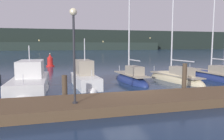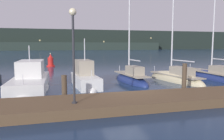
{
  "view_description": "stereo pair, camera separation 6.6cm",
  "coord_description": "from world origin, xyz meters",
  "px_view_note": "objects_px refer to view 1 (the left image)",
  "views": [
    {
      "loc": [
        -4.09,
        -12.27,
        3.02
      ],
      "look_at": [
        0.0,
        3.11,
        1.2
      ],
      "focal_mm": 35.0,
      "sensor_mm": 36.0,
      "label": 1
    },
    {
      "loc": [
        -4.03,
        -12.29,
        3.02
      ],
      "look_at": [
        0.0,
        3.11,
        1.2
      ],
      "focal_mm": 35.0,
      "sensor_mm": 36.0,
      "label": 2
    }
  ],
  "objects_px": {
    "sailboat_berth_6": "(131,80)",
    "motorboat_berth_5": "(85,82)",
    "motorboat_berth_4": "(30,84)",
    "sailboat_berth_8": "(216,78)",
    "channel_buoy": "(50,62)",
    "dock_lamppost": "(74,41)",
    "sailboat_berth_7": "(175,80)"
  },
  "relations": [
    {
      "from": "motorboat_berth_4",
      "to": "motorboat_berth_5",
      "type": "xyz_separation_m",
      "value": [
        3.81,
        -0.15,
        -0.02
      ]
    },
    {
      "from": "motorboat_berth_4",
      "to": "sailboat_berth_8",
      "type": "distance_m",
      "value": 15.62
    },
    {
      "from": "motorboat_berth_4",
      "to": "sailboat_berth_7",
      "type": "relative_size",
      "value": 0.82
    },
    {
      "from": "motorboat_berth_5",
      "to": "sailboat_berth_7",
      "type": "xyz_separation_m",
      "value": [
        7.65,
        0.33,
        -0.2
      ]
    },
    {
      "from": "sailboat_berth_6",
      "to": "sailboat_berth_8",
      "type": "distance_m",
      "value": 7.87
    },
    {
      "from": "motorboat_berth_4",
      "to": "sailboat_berth_6",
      "type": "height_order",
      "value": "sailboat_berth_6"
    },
    {
      "from": "channel_buoy",
      "to": "dock_lamppost",
      "type": "relative_size",
      "value": 0.46
    },
    {
      "from": "motorboat_berth_5",
      "to": "dock_lamppost",
      "type": "distance_m",
      "value": 7.02
    },
    {
      "from": "motorboat_berth_4",
      "to": "sailboat_berth_8",
      "type": "bearing_deg",
      "value": 0.84
    },
    {
      "from": "sailboat_berth_8",
      "to": "dock_lamppost",
      "type": "distance_m",
      "value": 15.02
    },
    {
      "from": "motorboat_berth_5",
      "to": "sailboat_berth_7",
      "type": "height_order",
      "value": "sailboat_berth_7"
    },
    {
      "from": "sailboat_berth_7",
      "to": "dock_lamppost",
      "type": "distance_m",
      "value": 11.55
    },
    {
      "from": "channel_buoy",
      "to": "dock_lamppost",
      "type": "distance_m",
      "value": 22.43
    },
    {
      "from": "sailboat_berth_6",
      "to": "channel_buoy",
      "type": "relative_size",
      "value": 4.39
    },
    {
      "from": "channel_buoy",
      "to": "dock_lamppost",
      "type": "xyz_separation_m",
      "value": [
        1.4,
        -22.25,
        2.5
      ]
    },
    {
      "from": "motorboat_berth_5",
      "to": "sailboat_berth_7",
      "type": "distance_m",
      "value": 7.66
    },
    {
      "from": "sailboat_berth_7",
      "to": "channel_buoy",
      "type": "bearing_deg",
      "value": 123.5
    },
    {
      "from": "sailboat_berth_6",
      "to": "motorboat_berth_5",
      "type": "bearing_deg",
      "value": -166.29
    },
    {
      "from": "dock_lamppost",
      "to": "channel_buoy",
      "type": "bearing_deg",
      "value": 93.6
    },
    {
      "from": "motorboat_berth_5",
      "to": "sailboat_berth_6",
      "type": "relative_size",
      "value": 0.59
    },
    {
      "from": "channel_buoy",
      "to": "sailboat_berth_8",
      "type": "bearing_deg",
      "value": -47.08
    },
    {
      "from": "sailboat_berth_6",
      "to": "channel_buoy",
      "type": "xyz_separation_m",
      "value": [
        -6.67,
        15.02,
        0.55
      ]
    },
    {
      "from": "sailboat_berth_6",
      "to": "motorboat_berth_4",
      "type": "bearing_deg",
      "value": -173.98
    },
    {
      "from": "sailboat_berth_6",
      "to": "channel_buoy",
      "type": "height_order",
      "value": "sailboat_berth_6"
    },
    {
      "from": "channel_buoy",
      "to": "dock_lamppost",
      "type": "bearing_deg",
      "value": -86.4
    },
    {
      "from": "dock_lamppost",
      "to": "sailboat_berth_6",
      "type": "bearing_deg",
      "value": 53.89
    },
    {
      "from": "motorboat_berth_4",
      "to": "channel_buoy",
      "type": "relative_size",
      "value": 3.73
    },
    {
      "from": "motorboat_berth_5",
      "to": "sailboat_berth_6",
      "type": "xyz_separation_m",
      "value": [
        3.95,
        0.96,
        -0.15
      ]
    },
    {
      "from": "motorboat_berth_4",
      "to": "dock_lamppost",
      "type": "height_order",
      "value": "dock_lamppost"
    },
    {
      "from": "motorboat_berth_4",
      "to": "motorboat_berth_5",
      "type": "relative_size",
      "value": 1.43
    },
    {
      "from": "motorboat_berth_5",
      "to": "dock_lamppost",
      "type": "height_order",
      "value": "dock_lamppost"
    },
    {
      "from": "motorboat_berth_4",
      "to": "motorboat_berth_5",
      "type": "distance_m",
      "value": 3.81
    }
  ]
}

